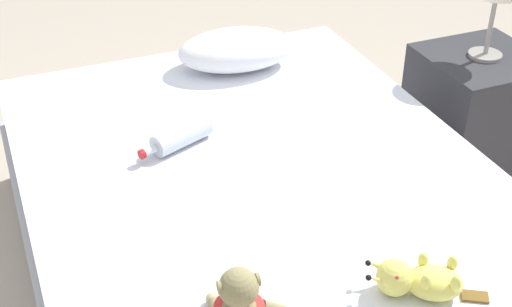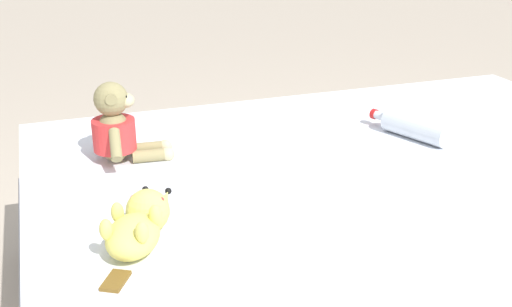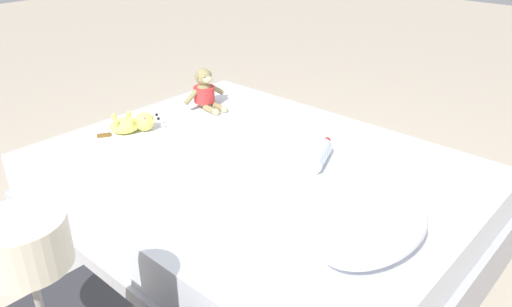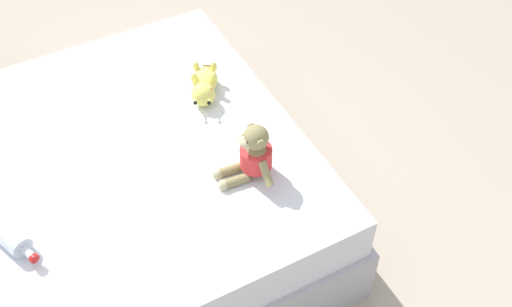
% 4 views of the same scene
% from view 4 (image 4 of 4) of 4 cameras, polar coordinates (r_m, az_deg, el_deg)
% --- Properties ---
extents(ground_plane, '(16.00, 16.00, 0.00)m').
position_cam_4_polar(ground_plane, '(2.91, -15.55, -8.55)').
color(ground_plane, '#B7A893').
extents(bed, '(1.55, 1.99, 0.49)m').
position_cam_4_polar(bed, '(2.72, -16.56, -5.66)').
color(bed, '#B2B2B7').
rests_on(bed, ground_plane).
extents(plush_monkey, '(0.29, 0.23, 0.24)m').
position_cam_4_polar(plush_monkey, '(2.37, -0.24, -0.13)').
color(plush_monkey, '#8E8456').
rests_on(plush_monkey, bed).
extents(plush_yellow_creature, '(0.31, 0.21, 0.10)m').
position_cam_4_polar(plush_yellow_creature, '(2.73, -4.66, 6.07)').
color(plush_yellow_creature, '#EAE066').
rests_on(plush_yellow_creature, bed).
extents(glass_bottle, '(0.29, 0.16, 0.08)m').
position_cam_4_polar(glass_bottle, '(2.38, -21.53, -6.61)').
color(glass_bottle, silver).
rests_on(glass_bottle, bed).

